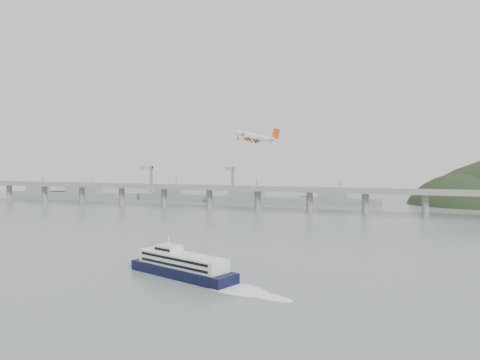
% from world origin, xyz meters
% --- Properties ---
extents(ground, '(900.00, 900.00, 0.00)m').
position_xyz_m(ground, '(0.00, 0.00, 0.00)').
color(ground, slate).
rests_on(ground, ground).
extents(bridge, '(800.00, 22.00, 23.90)m').
position_xyz_m(bridge, '(-1.15, 200.00, 17.65)').
color(bridge, gray).
rests_on(bridge, ground).
extents(distant_fleet, '(453.00, 60.90, 40.00)m').
position_xyz_m(distant_fleet, '(-155.36, 265.08, 6.22)').
color(distant_fleet, gray).
rests_on(distant_fleet, ground).
extents(ferry, '(83.39, 39.99, 16.51)m').
position_xyz_m(ferry, '(9.20, -51.17, 4.48)').
color(ferry, black).
rests_on(ferry, ground).
extents(airliner, '(40.68, 37.60, 11.33)m').
position_xyz_m(airliner, '(-2.44, 96.44, 65.52)').
color(airliner, white).
rests_on(airliner, ground).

